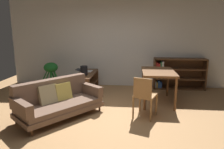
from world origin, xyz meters
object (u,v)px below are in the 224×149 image
bookshelf (176,73)px  dining_chair_near (144,95)px  open_laptop (85,71)px  fabric_couch (58,100)px  potted_floor_plant (51,72)px  dining_table (158,75)px  media_console (86,83)px  desk_speaker (84,70)px

bookshelf → dining_chair_near: bearing=-115.0°
open_laptop → dining_chair_near: (1.64, -1.80, -0.10)m
fabric_couch → open_laptop: size_ratio=3.90×
potted_floor_plant → open_laptop: bearing=-2.5°
dining_table → potted_floor_plant: bearing=163.9°
potted_floor_plant → dining_chair_near: bearing=-34.5°
media_console → desk_speaker: (0.00, -0.25, 0.42)m
fabric_couch → dining_chair_near: (1.79, 0.08, 0.15)m
media_console → open_laptop: size_ratio=2.86×
open_laptop → potted_floor_plant: size_ratio=0.57×
fabric_couch → potted_floor_plant: size_ratio=2.24×
open_laptop → potted_floor_plant: (-1.05, 0.05, -0.06)m
fabric_couch → bookshelf: (2.87, 2.40, 0.12)m
dining_chair_near → bookshelf: (1.08, 2.32, -0.04)m
potted_floor_plant → bookshelf: bookshelf is taller
dining_table → bookshelf: 1.55m
potted_floor_plant → media_console: bearing=-14.5°
desk_speaker → bookshelf: size_ratio=0.16×
media_console → dining_table: dining_table is taller
fabric_couch → open_laptop: (0.16, 1.88, 0.25)m
open_laptop → dining_table: size_ratio=0.40×
fabric_couch → potted_floor_plant: (-0.89, 1.92, 0.19)m
open_laptop → bookshelf: size_ratio=0.31×
open_laptop → dining_table: dining_table is taller
dining_table → bookshelf: size_ratio=0.76×
open_laptop → bookshelf: bearing=10.8°
desk_speaker → dining_table: (1.92, -0.34, 0.00)m
fabric_couch → bookshelf: size_ratio=1.19×
media_console → dining_table: 2.05m
desk_speaker → fabric_couch: bearing=-100.1°
fabric_couch → desk_speaker: 1.45m
media_console → desk_speaker: 0.49m
open_laptop → bookshelf: (2.71, 0.52, -0.14)m
media_console → fabric_couch: bearing=-98.6°
dining_table → media_console: bearing=163.0°
dining_chair_near → bookshelf: size_ratio=0.56×
desk_speaker → bookshelf: bookshelf is taller
potted_floor_plant → dining_chair_near: size_ratio=0.94×
media_console → open_laptop: 0.41m
open_laptop → desk_speaker: (0.09, -0.50, 0.10)m
potted_floor_plant → bookshelf: 3.79m
open_laptop → desk_speaker: 0.51m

